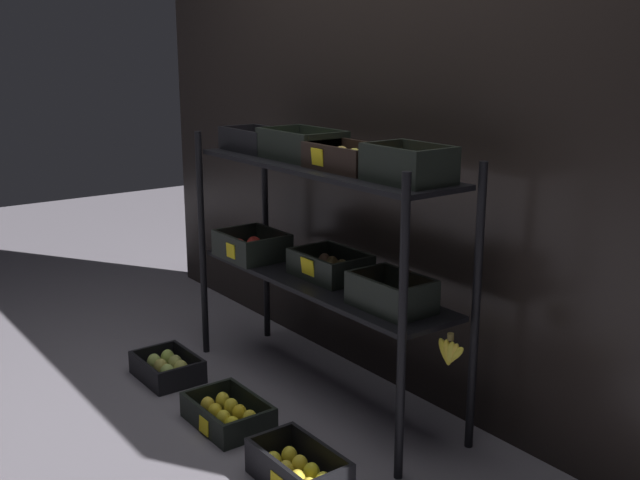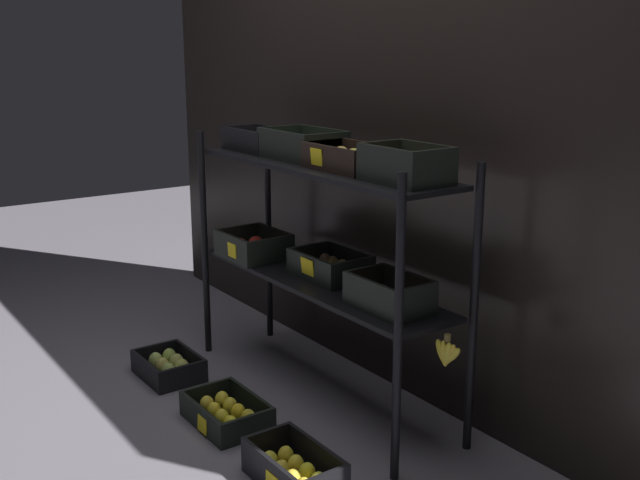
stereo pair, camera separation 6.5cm
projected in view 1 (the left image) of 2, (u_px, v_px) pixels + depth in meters
The scene contains 6 objects.
ground_plane at pixel (320, 392), 3.40m from camera, with size 10.00×10.00×0.00m, color slate.
storefront_wall at pixel (390, 145), 3.36m from camera, with size 3.84×0.12×2.15m, color black.
display_rack at pixel (322, 217), 3.20m from camera, with size 1.56×0.40×1.16m.
crate_ground_pear at pixel (168, 368), 3.54m from camera, with size 0.33×0.24×0.11m.
crate_ground_lemon at pixel (228, 414), 3.11m from camera, with size 0.37×0.26×0.11m.
crate_ground_center_lemon at pixel (298, 472), 2.68m from camera, with size 0.38×0.22×0.13m.
Camera 1 is at (2.51, -1.86, 1.51)m, focal length 42.80 mm.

